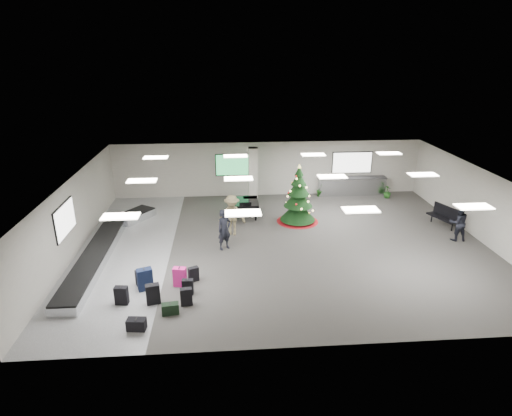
{
  "coord_description": "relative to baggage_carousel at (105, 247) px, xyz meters",
  "views": [
    {
      "loc": [
        -2.58,
        -17.24,
        8.29
      ],
      "look_at": [
        -1.18,
        1.0,
        1.42
      ],
      "focal_mm": 30.0,
      "sensor_mm": 36.0,
      "label": 1
    }
  ],
  "objects": [
    {
      "name": "suitcase_5",
      "position": [
        1.62,
        -4.18,
        0.12
      ],
      "size": [
        0.47,
        0.29,
        0.68
      ],
      "rotation": [
        0.0,
        0.0,
        -0.11
      ],
      "color": "black",
      "rests_on": "ground"
    },
    {
      "name": "suitcase_0",
      "position": [
        2.7,
        -4.23,
        0.15
      ],
      "size": [
        0.52,
        0.37,
        0.75
      ],
      "rotation": [
        0.0,
        0.0,
        0.26
      ],
      "color": "black",
      "rests_on": "ground"
    },
    {
      "name": "navy_suitcase",
      "position": [
        2.28,
        -3.29,
        0.2
      ],
      "size": [
        0.62,
        0.48,
        0.85
      ],
      "rotation": [
        0.0,
        0.0,
        0.36
      ],
      "color": "black",
      "rests_on": "ground"
    },
    {
      "name": "suitcase_1",
      "position": [
        3.84,
        -4.41,
        0.1
      ],
      "size": [
        0.43,
        0.27,
        0.65
      ],
      "rotation": [
        0.0,
        0.0,
        0.13
      ],
      "color": "black",
      "rests_on": "ground"
    },
    {
      "name": "traveler_a",
      "position": [
        5.19,
        -0.11,
        0.69
      ],
      "size": [
        0.79,
        0.73,
        1.81
      ],
      "primitive_type": "imported",
      "rotation": [
        0.0,
        0.0,
        0.58
      ],
      "color": "black",
      "rests_on": "ground"
    },
    {
      "name": "christmas_tree",
      "position": [
        8.91,
        2.78,
        0.82
      ],
      "size": [
        2.11,
        2.11,
        3.01
      ],
      "color": "maroon",
      "rests_on": "ground"
    },
    {
      "name": "pink_suitcase",
      "position": [
        3.51,
        -3.12,
        0.16
      ],
      "size": [
        0.51,
        0.34,
        0.76
      ],
      "rotation": [
        0.0,
        0.0,
        -0.17
      ],
      "color": "#D91C7E",
      "rests_on": "ground"
    },
    {
      "name": "traveler_bench",
      "position": [
        15.78,
        -0.01,
        0.65
      ],
      "size": [
        0.87,
        0.69,
        1.74
      ],
      "primitive_type": "imported",
      "rotation": [
        0.0,
        0.0,
        3.1
      ],
      "color": "black",
      "rests_on": "ground"
    },
    {
      "name": "room_envelope",
      "position": [
        7.46,
        0.75,
        2.12
      ],
      "size": [
        18.02,
        14.02,
        3.21
      ],
      "color": "beige",
      "rests_on": "ground"
    },
    {
      "name": "service_counter",
      "position": [
        12.84,
        6.73,
        0.33
      ],
      "size": [
        4.05,
        0.65,
        1.08
      ],
      "color": "silver",
      "rests_on": "ground"
    },
    {
      "name": "traveler_b",
      "position": [
        5.56,
        1.41,
        0.76
      ],
      "size": [
        1.38,
        0.95,
        1.95
      ],
      "primitive_type": "imported",
      "rotation": [
        0.0,
        0.0,
        -0.19
      ],
      "color": "olive",
      "rests_on": "ground"
    },
    {
      "name": "black_duffel",
      "position": [
        2.39,
        -5.69,
        -0.02
      ],
      "size": [
        0.61,
        0.38,
        0.4
      ],
      "rotation": [
        0.0,
        0.0,
        -0.11
      ],
      "color": "black",
      "rests_on": "ground"
    },
    {
      "name": "baggage_carousel",
      "position": [
        0.0,
        0.0,
        0.0
      ],
      "size": [
        2.28,
        9.71,
        0.43
      ],
      "color": "silver",
      "rests_on": "ground"
    },
    {
      "name": "suitcase_8",
      "position": [
        2.05,
        -2.91,
        0.08
      ],
      "size": [
        0.45,
        0.35,
        0.59
      ],
      "rotation": [
        0.0,
        0.0,
        0.39
      ],
      "color": "black",
      "rests_on": "ground"
    },
    {
      "name": "suitcase_3",
      "position": [
        3.99,
        -2.8,
        0.07
      ],
      "size": [
        0.43,
        0.35,
        0.59
      ],
      "rotation": [
        0.0,
        0.0,
        0.44
      ],
      "color": "black",
      "rests_on": "ground"
    },
    {
      "name": "potted_plant_left",
      "position": [
        10.91,
        6.58,
        0.19
      ],
      "size": [
        0.56,
        0.51,
        0.81
      ],
      "primitive_type": "imported",
      "rotation": [
        0.0,
        0.0,
        0.42
      ],
      "color": "#153A12",
      "rests_on": "ground"
    },
    {
      "name": "bench",
      "position": [
        16.02,
        1.61,
        0.36
      ],
      "size": [
        1.08,
        1.69,
        1.02
      ],
      "rotation": [
        0.0,
        0.0,
        0.35
      ],
      "color": "black",
      "rests_on": "ground"
    },
    {
      "name": "potted_plant_right",
      "position": [
        14.77,
        5.99,
        0.16
      ],
      "size": [
        0.56,
        0.56,
        0.76
      ],
      "primitive_type": "imported",
      "rotation": [
        0.0,
        0.0,
        2.01
      ],
      "color": "#153A12",
      "rests_on": "ground"
    },
    {
      "name": "grand_piano",
      "position": [
        6.28,
        3.64,
        0.49
      ],
      "size": [
        1.38,
        1.75,
        0.99
      ],
      "rotation": [
        0.0,
        0.0,
        -0.02
      ],
      "color": "black",
      "rests_on": "ground"
    },
    {
      "name": "ground",
      "position": [
        7.84,
        0.08,
        -0.21
      ],
      "size": [
        18.0,
        18.0,
        0.0
      ],
      "primitive_type": "plane",
      "color": "#3A3734",
      "rests_on": "ground"
    },
    {
      "name": "green_duffel",
      "position": [
        3.35,
        -4.89,
        -0.03
      ],
      "size": [
        0.59,
        0.35,
        0.39
      ],
      "rotation": [
        0.0,
        0.0,
        0.13
      ],
      "color": "black",
      "rests_on": "ground"
    },
    {
      "name": "suitcase_7",
      "position": [
        3.84,
        -3.71,
        0.07
      ],
      "size": [
        0.41,
        0.23,
        0.59
      ],
      "rotation": [
        0.0,
        0.0,
        -0.06
      ],
      "color": "black",
      "rests_on": "ground"
    }
  ]
}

